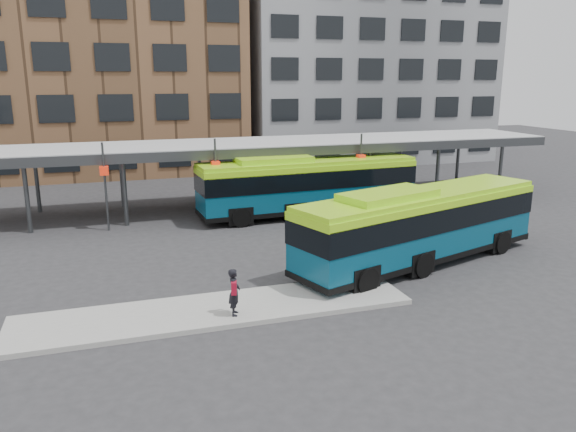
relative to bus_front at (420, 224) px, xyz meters
name	(u,v)px	position (x,y,z in m)	size (l,w,h in m)	color
ground	(328,270)	(-4.16, 0.44, -1.85)	(120.00, 120.00, 0.00)	#28282B
boarding_island	(217,310)	(-9.66, -2.56, -1.76)	(14.00, 3.00, 0.18)	gray
canopy	(252,146)	(-4.21, 13.31, 2.06)	(40.00, 6.53, 4.80)	#999B9E
building_brick	(83,43)	(-14.16, 32.44, 9.15)	(26.00, 14.00, 22.00)	brown
building_grey	(358,58)	(11.84, 32.44, 8.15)	(24.00, 14.00, 20.00)	slate
bus_front	(420,224)	(0.00, 0.00, 0.00)	(13.10, 6.58, 3.55)	navy
bus_rear	(307,184)	(-1.62, 10.15, 0.05)	(13.39, 3.54, 3.66)	navy
pedestrian	(234,292)	(-9.17, -3.33, -0.83)	(0.54, 0.69, 1.66)	black
bike_rack	(440,190)	(9.08, 12.39, -1.37)	(5.63, 1.54, 1.08)	slate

